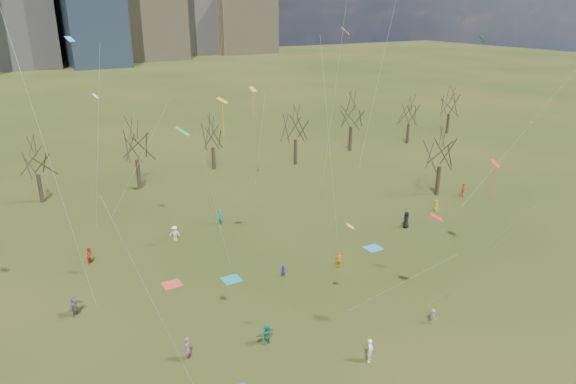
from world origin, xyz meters
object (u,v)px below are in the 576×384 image
blanket_navy (373,248)px  person_4 (339,260)px  person_1 (370,350)px  blanket_teal (232,279)px  blanket_crimson (172,284)px

blanket_navy → person_4: 5.76m
person_1 → person_4: bearing=23.8°
blanket_teal → blanket_navy: size_ratio=1.00×
blanket_teal → blanket_navy: (15.14, -1.43, 0.00)m
blanket_navy → blanket_crimson: (-20.07, 3.30, 0.00)m
blanket_teal → blanket_crimson: same height
blanket_teal → person_4: bearing=-17.6°
blanket_navy → blanket_crimson: same height
blanket_crimson → person_1: bearing=-63.2°
blanket_navy → person_1: 17.90m
blanket_navy → person_1: bearing=-129.9°
blanket_teal → blanket_navy: same height
person_4 → person_1: bearing=78.4°
blanket_teal → person_1: (3.68, -15.15, 0.87)m
blanket_crimson → blanket_teal: bearing=-20.8°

